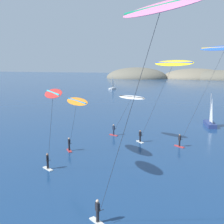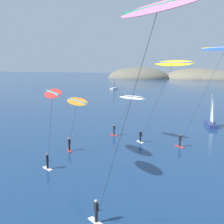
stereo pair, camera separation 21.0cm
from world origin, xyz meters
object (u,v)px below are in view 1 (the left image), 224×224
object	(u,v)px
kitesurfer_red	(52,101)
kitesurfer_yellow	(170,70)
kitesurfer_pink	(153,35)
sailboat_near	(210,122)
sailboat_far	(112,88)
kitesurfer_blue	(222,55)
kitesurfer_orange	(76,105)
kitesurfer_white	(130,101)

from	to	relation	value
kitesurfer_red	kitesurfer_yellow	xyz separation A→B (m)	(9.02, 12.24, 2.60)
kitesurfer_red	kitesurfer_pink	world-z (taller)	kitesurfer_pink
sailboat_near	sailboat_far	bearing A→B (deg)	121.80
sailboat_near	sailboat_far	world-z (taller)	same
sailboat_far	kitesurfer_pink	xyz separation A→B (m)	(33.74, -98.64, 11.56)
kitesurfer_red	kitesurfer_yellow	world-z (taller)	kitesurfer_yellow
sailboat_far	kitesurfer_yellow	world-z (taller)	kitesurfer_yellow
sailboat_far	kitesurfer_red	distance (m)	93.10
sailboat_near	kitesurfer_blue	bearing A→B (deg)	-88.96
kitesurfer_blue	kitesurfer_orange	xyz separation A→B (m)	(-15.48, -4.88, -5.65)
kitesurfer_blue	kitesurfer_orange	distance (m)	17.19
kitesurfer_pink	kitesurfer_yellow	distance (m)	21.15
sailboat_far	kitesurfer_yellow	size ratio (longest dim) A/B	0.53
kitesurfer_pink	kitesurfer_blue	world-z (taller)	kitesurfer_pink
kitesurfer_orange	kitesurfer_white	xyz separation A→B (m)	(3.89, 9.44, -0.57)
kitesurfer_blue	kitesurfer_orange	size ratio (longest dim) A/B	1.83
kitesurfer_blue	kitesurfer_orange	world-z (taller)	kitesurfer_blue
kitesurfer_pink	kitesurfer_white	size ratio (longest dim) A/B	2.14
sailboat_near	kitesurfer_orange	bearing A→B (deg)	-123.98
sailboat_near	sailboat_far	distance (m)	71.39
sailboat_far	kitesurfer_red	bearing A→B (deg)	-75.47
kitesurfer_blue	kitesurfer_yellow	size ratio (longest dim) A/B	1.14
kitesurfer_yellow	sailboat_near	bearing A→B (deg)	72.65
kitesurfer_red	sailboat_far	bearing A→B (deg)	104.53
kitesurfer_blue	kitesurfer_white	bearing A→B (deg)	158.54
kitesurfer_red	kitesurfer_blue	xyz separation A→B (m)	(14.64, 11.60, 4.29)
kitesurfer_pink	kitesurfer_orange	xyz separation A→B (m)	(-11.28, 15.48, -6.04)
sailboat_far	kitesurfer_pink	distance (m)	104.89
kitesurfer_pink	sailboat_far	bearing A→B (deg)	108.88
kitesurfer_pink	kitesurfer_orange	distance (m)	20.08
kitesurfer_yellow	kitesurfer_white	bearing A→B (deg)	146.77
sailboat_far	kitesurfer_red	world-z (taller)	kitesurfer_red
sailboat_near	sailboat_far	xyz separation A→B (m)	(-37.62, 60.68, 0.00)
kitesurfer_white	sailboat_near	bearing A→B (deg)	49.20
kitesurfer_pink	kitesurfer_blue	distance (m)	20.79
kitesurfer_blue	kitesurfer_white	world-z (taller)	kitesurfer_blue
kitesurfer_red	kitesurfer_orange	size ratio (longest dim) A/B	1.23
sailboat_near	kitesurfer_white	distance (m)	17.93
sailboat_far	kitesurfer_red	xyz separation A→B (m)	(23.30, -89.88, 6.88)
kitesurfer_blue	kitesurfer_white	xyz separation A→B (m)	(-11.58, 4.55, -6.22)
sailboat_far	kitesurfer_orange	size ratio (longest dim) A/B	0.85
sailboat_far	kitesurfer_orange	xyz separation A→B (m)	(22.46, -83.16, 5.51)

